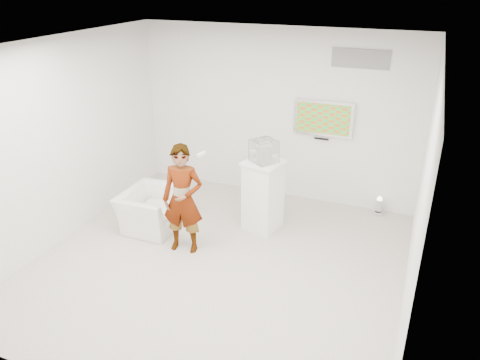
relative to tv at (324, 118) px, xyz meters
The scene contains 10 objects.
room 2.59m from the tv, 109.13° to the right, with size 5.01×5.01×3.00m.
tv is the anchor object (origin of this frame).
logo_decal 1.12m from the tv, ahead, with size 0.90×0.02×0.30m, color slate.
person 2.81m from the tv, 122.67° to the right, with size 0.60×0.39×1.64m, color white.
armchair 3.21m from the tv, 139.95° to the right, with size 0.96×0.84×0.63m, color white.
pedestal 1.70m from the tv, 116.09° to the right, with size 0.55×0.55×1.14m, color white.
floor_uplight 1.76m from the tv, ahead, with size 0.20×0.20×0.31m, color white.
vitrine 1.41m from the tv, 116.09° to the right, with size 0.34×0.34×0.34m, color white.
console 1.42m from the tv, 116.09° to the right, with size 0.06×0.18×0.24m, color white.
wii_remote 2.44m from the tv, 120.74° to the right, with size 0.04×0.15×0.04m, color white.
Camera 1 is at (2.38, -5.07, 3.81)m, focal length 35.00 mm.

